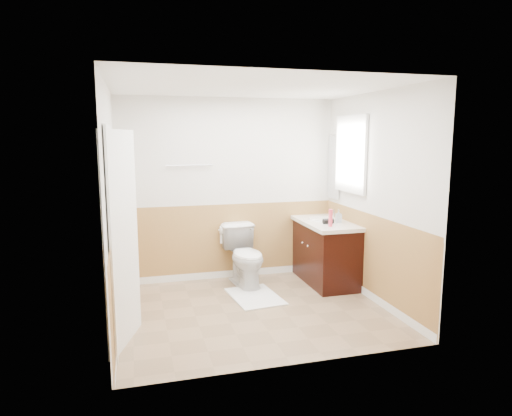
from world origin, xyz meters
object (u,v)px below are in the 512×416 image
object	(u,v)px
toilet	(245,256)
lotion_bottle	(331,218)
bath_mat	(255,297)
soap_dispenser	(339,216)
vanity_cabinet	(326,254)

from	to	relation	value
toilet	lotion_bottle	world-z (taller)	lotion_bottle
bath_mat	soap_dispenser	size ratio (longest dim) A/B	4.69
toilet	vanity_cabinet	distance (m)	1.10
bath_mat	vanity_cabinet	bearing A→B (deg)	16.83
bath_mat	vanity_cabinet	size ratio (longest dim) A/B	0.73
lotion_bottle	toilet	bearing A→B (deg)	152.70
bath_mat	soap_dispenser	xyz separation A→B (m)	(1.21, 0.21, 0.93)
bath_mat	lotion_bottle	size ratio (longest dim) A/B	3.64
vanity_cabinet	lotion_bottle	bearing A→B (deg)	-106.15
vanity_cabinet	lotion_bottle	xyz separation A→B (m)	(-0.10, -0.35, 0.56)
toilet	soap_dispenser	bearing A→B (deg)	-19.41
bath_mat	soap_dispenser	bearing A→B (deg)	9.89
bath_mat	soap_dispenser	distance (m)	1.54
toilet	vanity_cabinet	xyz separation A→B (m)	(1.09, -0.16, -0.00)
bath_mat	vanity_cabinet	world-z (taller)	vanity_cabinet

